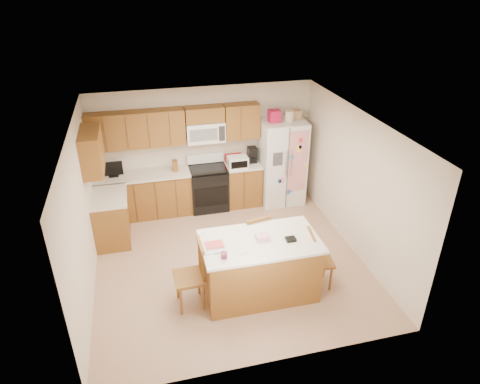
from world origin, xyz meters
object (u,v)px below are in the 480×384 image
object	(u,v)px
island	(259,266)
stove	(208,187)
refrigerator	(282,161)
windsor_chair_left	(191,277)
windsor_chair_right	(318,260)
windsor_chair_back	(254,242)

from	to	relation	value
island	stove	bearing A→B (deg)	95.64
refrigerator	island	xyz separation A→B (m)	(-1.29, -2.77, -0.43)
windsor_chair_left	windsor_chair_right	bearing A→B (deg)	-0.95
refrigerator	windsor_chair_back	world-z (taller)	refrigerator
windsor_chair_back	stove	bearing A→B (deg)	99.84
windsor_chair_back	island	bearing A→B (deg)	-98.42
windsor_chair_left	refrigerator	bearing A→B (deg)	49.95
island	windsor_chair_back	world-z (taller)	island
stove	windsor_chair_right	xyz separation A→B (m)	(1.23, -2.89, -0.01)
refrigerator	island	world-z (taller)	refrigerator
windsor_chair_back	windsor_chair_left	bearing A→B (deg)	-149.57
stove	refrigerator	xyz separation A→B (m)	(1.57, -0.06, 0.45)
windsor_chair_right	island	bearing A→B (deg)	176.92
windsor_chair_left	windsor_chair_back	size ratio (longest dim) A/B	1.05
refrigerator	island	size ratio (longest dim) A/B	1.15
windsor_chair_right	refrigerator	bearing A→B (deg)	83.03
refrigerator	windsor_chair_left	xyz separation A→B (m)	(-2.35, -2.79, -0.41)
stove	windsor_chair_right	size ratio (longest dim) A/B	1.15
island	windsor_chair_right	xyz separation A→B (m)	(0.95, -0.05, -0.02)
island	windsor_chair_left	size ratio (longest dim) A/B	1.64
refrigerator	windsor_chair_left	size ratio (longest dim) A/B	1.89
windsor_chair_left	windsor_chair_right	size ratio (longest dim) A/B	1.10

